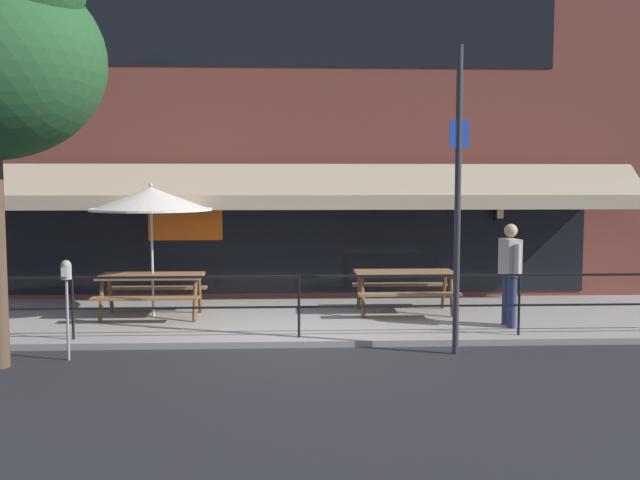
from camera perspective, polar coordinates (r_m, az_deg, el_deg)
name	(u,v)px	position (r m, az deg, el deg)	size (l,w,h in m)	color
ground_plane	(299,348)	(10.88, -1.66, -8.64)	(120.00, 120.00, 0.00)	#232326
patio_deck	(298,319)	(12.82, -1.80, -6.32)	(15.00, 4.00, 0.10)	gray
restaurant_building	(296,113)	(14.86, -1.95, 10.09)	(15.00, 1.60, 7.83)	brown
patio_railing	(299,293)	(11.01, -1.70, -4.23)	(13.84, 0.04, 0.97)	black
picnic_table_left	(151,283)	(12.93, -13.34, -3.41)	(1.80, 1.42, 0.76)	brown
picnic_table_centre	(404,280)	(13.09, 6.78, -3.20)	(1.80, 1.42, 0.76)	brown
patio_umbrella_left	(151,200)	(12.93, -13.36, 3.15)	(2.14, 2.14, 2.38)	#B7B2A8
pedestrian_walking	(510,269)	(12.20, 14.95, -2.27)	(0.30, 0.61, 1.71)	navy
parking_meter_near	(66,279)	(10.58, -19.63, -2.99)	(0.15, 0.16, 1.42)	gray
street_sign_pole	(458,198)	(10.41, 10.96, 3.31)	(0.28, 0.09, 4.43)	#2D2D33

